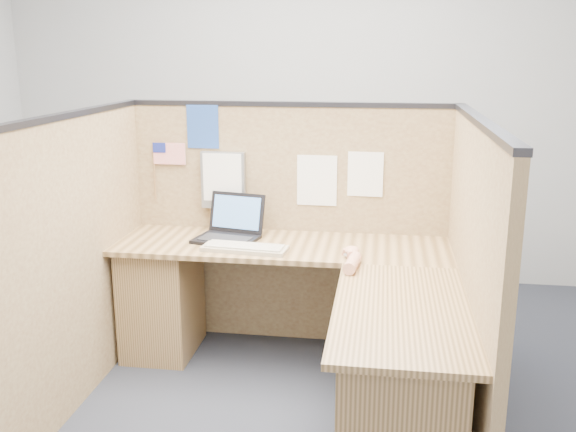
% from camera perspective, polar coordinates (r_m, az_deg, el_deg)
% --- Properties ---
extents(floor, '(5.00, 5.00, 0.00)m').
position_cam_1_polar(floor, '(3.45, -2.38, -17.51)').
color(floor, '#1F242C').
rests_on(floor, ground).
extents(wall_back, '(5.00, 0.00, 5.00)m').
position_cam_1_polar(wall_back, '(5.17, 2.23, 9.71)').
color(wall_back, '#A6A8AB').
rests_on(wall_back, floor).
extents(cubicle_partitions, '(2.06, 1.83, 1.53)m').
position_cam_1_polar(cubicle_partitions, '(3.51, -1.20, -3.08)').
color(cubicle_partitions, brown).
rests_on(cubicle_partitions, floor).
extents(l_desk, '(1.95, 1.75, 0.73)m').
position_cam_1_polar(l_desk, '(3.48, 1.46, -9.80)').
color(l_desk, brown).
rests_on(l_desk, floor).
extents(laptop, '(0.40, 0.40, 0.26)m').
position_cam_1_polar(laptop, '(3.88, -5.32, -1.04)').
color(laptop, black).
rests_on(laptop, l_desk).
extents(keyboard, '(0.50, 0.21, 0.03)m').
position_cam_1_polar(keyboard, '(3.63, -3.86, -2.85)').
color(keyboard, gray).
rests_on(keyboard, l_desk).
extents(mouse, '(0.10, 0.07, 0.04)m').
position_cam_1_polar(mouse, '(3.52, 5.68, -3.41)').
color(mouse, silver).
rests_on(mouse, l_desk).
extents(hand_forearm, '(0.10, 0.34, 0.07)m').
position_cam_1_polar(hand_forearm, '(3.39, 5.74, -3.83)').
color(hand_forearm, tan).
rests_on(hand_forearm, l_desk).
extents(blue_poster, '(0.20, 0.01, 0.27)m').
position_cam_1_polar(blue_poster, '(4.02, -7.59, 7.87)').
color(blue_poster, '#204293').
rests_on(blue_poster, cubicle_partitions).
extents(american_flag, '(0.21, 0.01, 0.36)m').
position_cam_1_polar(american_flag, '(4.11, -10.83, 5.29)').
color(american_flag, olive).
rests_on(american_flag, cubicle_partitions).
extents(file_holder, '(0.28, 0.05, 0.35)m').
position_cam_1_polar(file_holder, '(4.01, -5.77, 3.21)').
color(file_holder, slate).
rests_on(file_holder, cubicle_partitions).
extents(paper_left, '(0.24, 0.01, 0.31)m').
position_cam_1_polar(paper_left, '(3.93, 2.58, 3.17)').
color(paper_left, white).
rests_on(paper_left, cubicle_partitions).
extents(paper_right, '(0.21, 0.01, 0.27)m').
position_cam_1_polar(paper_right, '(3.91, 6.89, 3.70)').
color(paper_right, white).
rests_on(paper_right, cubicle_partitions).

